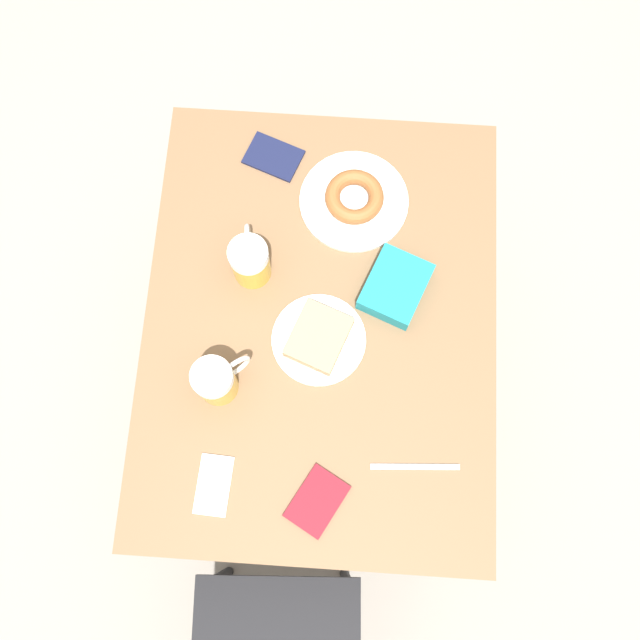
{
  "coord_description": "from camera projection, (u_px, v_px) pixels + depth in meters",
  "views": [
    {
      "loc": [
        -0.03,
        0.41,
        2.29
      ],
      "look_at": [
        0.0,
        0.0,
        0.79
      ],
      "focal_mm": 40.0,
      "sensor_mm": 36.0,
      "label": 1
    }
  ],
  "objects": [
    {
      "name": "plate_with_cake",
      "position": [
        321.0,
        339.0,
        1.54
      ],
      "size": [
        0.21,
        0.21,
        0.04
      ],
      "color": "white",
      "rests_on": "table"
    },
    {
      "name": "fork",
      "position": [
        415.0,
        467.0,
        1.48
      ],
      "size": [
        0.19,
        0.02,
        0.0
      ],
      "rotation": [
        0.0,
        0.0,
        1.63
      ],
      "color": "silver",
      "rests_on": "table"
    },
    {
      "name": "passport_far_edge",
      "position": [
        317.0,
        501.0,
        1.46
      ],
      "size": [
        0.14,
        0.15,
        0.01
      ],
      "rotation": [
        0.0,
        0.0,
        5.77
      ],
      "color": "maroon",
      "rests_on": "table"
    },
    {
      "name": "beer_mug_left",
      "position": [
        216.0,
        380.0,
        1.47
      ],
      "size": [
        0.11,
        0.1,
        0.12
      ],
      "color": "gold",
      "rests_on": "table"
    },
    {
      "name": "beer_mug_center",
      "position": [
        250.0,
        261.0,
        1.54
      ],
      "size": [
        0.09,
        0.13,
        0.12
      ],
      "color": "gold",
      "rests_on": "table"
    },
    {
      "name": "table",
      "position": [
        320.0,
        330.0,
        1.63
      ],
      "size": [
        0.77,
        1.02,
        0.77
      ],
      "color": "brown",
      "rests_on": "ground_plane"
    },
    {
      "name": "napkin_folded",
      "position": [
        214.0,
        485.0,
        1.47
      ],
      "size": [
        0.07,
        0.13,
        0.0
      ],
      "rotation": [
        0.0,
        0.0,
        1.51
      ],
      "color": "white",
      "rests_on": "table"
    },
    {
      "name": "plate_with_donut",
      "position": [
        354.0,
        199.0,
        1.63
      ],
      "size": [
        0.25,
        0.25,
        0.04
      ],
      "color": "white",
      "rests_on": "table"
    },
    {
      "name": "passport_near_edge",
      "position": [
        273.0,
        157.0,
        1.67
      ],
      "size": [
        0.15,
        0.13,
        0.01
      ],
      "rotation": [
        0.0,
        0.0,
        1.21
      ],
      "color": "#141938",
      "rests_on": "table"
    },
    {
      "name": "blue_pouch",
      "position": [
        395.0,
        287.0,
        1.56
      ],
      "size": [
        0.17,
        0.19,
        0.05
      ],
      "rotation": [
        0.0,
        0.0,
        4.33
      ],
      "color": "teal",
      "rests_on": "table"
    },
    {
      "name": "ground_plane",
      "position": [
        320.0,
        385.0,
        2.31
      ],
      "size": [
        8.0,
        8.0,
        0.0
      ],
      "primitive_type": "plane",
      "color": "gray"
    }
  ]
}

